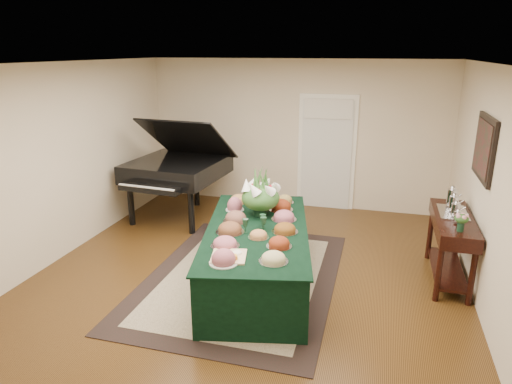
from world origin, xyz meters
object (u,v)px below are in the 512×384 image
(buffet_table, at_px, (257,256))
(floral_centerpiece, at_px, (261,193))
(mahogany_sideboard, at_px, (452,231))
(grand_piano, at_px, (177,168))

(buffet_table, bearing_deg, floral_centerpiece, 99.52)
(buffet_table, distance_m, mahogany_sideboard, 2.48)
(floral_centerpiece, relative_size, grand_piano, 0.28)
(buffet_table, relative_size, floral_centerpiece, 5.40)
(grand_piano, distance_m, mahogany_sideboard, 4.47)
(floral_centerpiece, height_order, mahogany_sideboard, floral_centerpiece)
(buffet_table, bearing_deg, mahogany_sideboard, 17.73)
(grand_piano, relative_size, mahogany_sideboard, 1.31)
(buffet_table, height_order, grand_piano, grand_piano)
(buffet_table, height_order, mahogany_sideboard, mahogany_sideboard)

